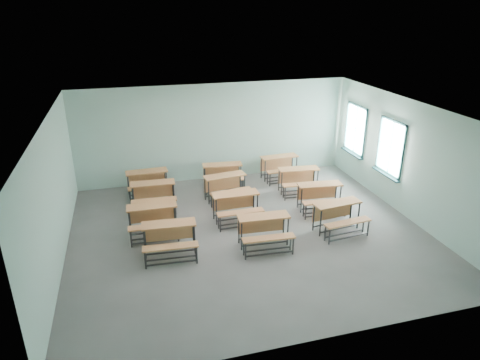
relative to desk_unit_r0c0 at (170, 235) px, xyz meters
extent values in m
cube|color=slate|center=(2.08, 0.52, -0.54)|extent=(9.00, 8.00, 0.02)
cube|color=silver|center=(2.08, 0.52, 2.68)|extent=(9.00, 8.00, 0.02)
cube|color=#AEDACB|center=(2.08, 4.53, 1.07)|extent=(9.00, 0.02, 3.20)
cube|color=#AEDACB|center=(2.08, -3.49, 1.07)|extent=(9.00, 0.02, 3.20)
cube|color=#AEDACB|center=(-2.43, 0.52, 1.07)|extent=(0.02, 8.00, 3.20)
cube|color=#AEDACB|center=(6.59, 0.52, 1.07)|extent=(0.02, 8.00, 3.20)
cube|color=#163D3F|center=(6.55, 3.32, 0.40)|extent=(0.06, 1.20, 0.06)
cube|color=#163D3F|center=(6.55, 3.32, 1.94)|extent=(0.06, 1.20, 0.06)
cube|color=#163D3F|center=(6.55, 2.75, 1.17)|extent=(0.06, 0.06, 1.60)
cube|color=#163D3F|center=(6.55, 3.89, 1.17)|extent=(0.06, 0.06, 1.60)
cube|color=#163D3F|center=(6.55, 3.32, 1.17)|extent=(0.04, 0.04, 1.48)
cube|color=#163D3F|center=(6.55, 3.32, 1.17)|extent=(0.04, 1.08, 0.04)
cube|color=#163D3F|center=(6.51, 3.32, 0.34)|extent=(0.14, 1.28, 0.04)
cube|color=white|center=(6.58, 3.32, 1.17)|extent=(0.01, 1.08, 1.48)
cube|color=#163D3F|center=(6.55, 1.32, 0.40)|extent=(0.06, 1.20, 0.06)
cube|color=#163D3F|center=(6.55, 1.32, 1.94)|extent=(0.06, 1.20, 0.06)
cube|color=#163D3F|center=(6.55, 0.75, 1.17)|extent=(0.06, 0.06, 1.60)
cube|color=#163D3F|center=(6.55, 1.89, 1.17)|extent=(0.06, 0.06, 1.60)
cube|color=#163D3F|center=(6.55, 1.32, 1.17)|extent=(0.04, 0.04, 1.48)
cube|color=#163D3F|center=(6.55, 1.32, 1.17)|extent=(0.04, 1.08, 0.04)
cube|color=#163D3F|center=(6.51, 1.32, 0.34)|extent=(0.14, 1.28, 0.04)
cube|color=white|center=(6.58, 1.32, 1.17)|extent=(0.01, 1.08, 1.48)
cube|color=#C97D48|center=(0.01, 0.11, 0.24)|extent=(1.28, 0.50, 0.04)
cube|color=#C97D48|center=(0.02, 0.31, -0.08)|extent=(1.19, 0.10, 0.43)
cylinder|color=#323537|center=(-0.58, -0.01, -0.16)|extent=(0.04, 0.04, 0.74)
cylinder|color=#323537|center=(0.57, -0.09, -0.16)|extent=(0.04, 0.04, 0.74)
cylinder|color=#323537|center=(-0.55, 0.32, -0.16)|extent=(0.04, 0.04, 0.74)
cylinder|color=#323537|center=(0.59, 0.24, -0.16)|extent=(0.04, 0.04, 0.74)
cube|color=#323537|center=(0.00, -0.05, -0.42)|extent=(1.15, 0.11, 0.03)
cube|color=#323537|center=(0.02, 0.28, -0.42)|extent=(1.15, 0.11, 0.03)
cube|color=#C97D48|center=(-0.03, -0.39, -0.08)|extent=(1.27, 0.35, 0.04)
cylinder|color=#323537|center=(-0.61, -0.45, -0.31)|extent=(0.04, 0.04, 0.43)
cylinder|color=#323537|center=(0.54, -0.53, -0.31)|extent=(0.04, 0.04, 0.43)
cylinder|color=#323537|center=(-0.59, -0.25, -0.31)|extent=(0.04, 0.04, 0.43)
cylinder|color=#323537|center=(0.55, -0.33, -0.31)|extent=(0.04, 0.04, 0.43)
cube|color=#323537|center=(-0.03, -0.49, -0.44)|extent=(1.15, 0.11, 0.03)
cube|color=#323537|center=(-0.02, -0.29, -0.44)|extent=(1.15, 0.11, 0.03)
cube|color=#C97D48|center=(2.26, -0.11, 0.24)|extent=(1.28, 0.49, 0.04)
cube|color=#C97D48|center=(2.27, 0.09, -0.08)|extent=(1.19, 0.09, 0.43)
cylinder|color=#323537|center=(1.68, -0.24, -0.16)|extent=(0.04, 0.04, 0.74)
cylinder|color=#323537|center=(2.83, -0.31, -0.16)|extent=(0.04, 0.04, 0.74)
cylinder|color=#323537|center=(1.70, 0.09, -0.16)|extent=(0.04, 0.04, 0.74)
cylinder|color=#323537|center=(2.85, 0.03, -0.16)|extent=(0.04, 0.04, 0.74)
cube|color=#323537|center=(2.25, -0.27, -0.42)|extent=(1.15, 0.10, 0.03)
cube|color=#323537|center=(2.27, 0.06, -0.42)|extent=(1.15, 0.10, 0.03)
cube|color=#C97D48|center=(2.23, -0.61, -0.08)|extent=(1.27, 0.34, 0.04)
cylinder|color=#323537|center=(1.65, -0.67, -0.31)|extent=(0.04, 0.04, 0.43)
cylinder|color=#323537|center=(2.80, -0.74, -0.31)|extent=(0.04, 0.04, 0.43)
cylinder|color=#323537|center=(1.66, -0.48, -0.31)|extent=(0.04, 0.04, 0.43)
cylinder|color=#323537|center=(2.81, -0.54, -0.31)|extent=(0.04, 0.04, 0.43)
cube|color=#323537|center=(2.23, -0.71, -0.44)|extent=(1.15, 0.10, 0.03)
cube|color=#323537|center=(2.24, -0.51, -0.44)|extent=(1.15, 0.10, 0.03)
cube|color=#C97D48|center=(4.34, 0.10, 0.24)|extent=(1.29, 0.56, 0.04)
cube|color=#C97D48|center=(4.31, 0.29, -0.08)|extent=(1.19, 0.16, 0.43)
cylinder|color=#323537|center=(3.78, -0.13, -0.16)|extent=(0.04, 0.04, 0.74)
cylinder|color=#323537|center=(4.93, 0.00, -0.16)|extent=(0.04, 0.04, 0.74)
cylinder|color=#323537|center=(3.75, 0.20, -0.16)|extent=(0.04, 0.04, 0.74)
cylinder|color=#323537|center=(4.89, 0.33, -0.16)|extent=(0.04, 0.04, 0.74)
cube|color=#323537|center=(4.35, -0.06, -0.42)|extent=(1.15, 0.16, 0.03)
cube|color=#323537|center=(4.32, 0.27, -0.42)|extent=(1.15, 0.16, 0.03)
cube|color=#C97D48|center=(4.39, -0.40, -0.08)|extent=(1.28, 0.40, 0.04)
cylinder|color=#323537|center=(3.83, -0.56, -0.31)|extent=(0.04, 0.04, 0.43)
cylinder|color=#323537|center=(4.98, -0.43, -0.31)|extent=(0.04, 0.04, 0.43)
cylinder|color=#323537|center=(3.81, -0.36, -0.31)|extent=(0.04, 0.04, 0.43)
cylinder|color=#323537|center=(4.95, -0.23, -0.31)|extent=(0.04, 0.04, 0.43)
cube|color=#323537|center=(4.40, -0.50, -0.44)|extent=(1.15, 0.16, 0.03)
cube|color=#323537|center=(4.38, -0.30, -0.44)|extent=(1.15, 0.16, 0.03)
cube|color=#C97D48|center=(-0.30, 1.19, 0.24)|extent=(1.26, 0.44, 0.04)
cube|color=#C97D48|center=(-0.29, 1.38, -0.08)|extent=(1.19, 0.04, 0.43)
cylinder|color=#323537|center=(-0.88, 1.03, -0.16)|extent=(0.04, 0.04, 0.74)
cylinder|color=#323537|center=(0.27, 1.01, -0.16)|extent=(0.04, 0.04, 0.74)
cylinder|color=#323537|center=(-0.87, 1.36, -0.16)|extent=(0.04, 0.04, 0.74)
cylinder|color=#323537|center=(0.28, 1.34, -0.16)|extent=(0.04, 0.04, 0.74)
cube|color=#323537|center=(-0.30, 1.02, -0.42)|extent=(1.15, 0.05, 0.03)
cube|color=#323537|center=(-0.30, 1.35, -0.42)|extent=(1.15, 0.05, 0.03)
cube|color=#C97D48|center=(-0.31, 0.68, -0.08)|extent=(1.26, 0.28, 0.04)
cylinder|color=#323537|center=(-0.88, 0.59, -0.31)|extent=(0.04, 0.04, 0.43)
cylinder|color=#323537|center=(0.27, 0.57, -0.31)|extent=(0.04, 0.04, 0.43)
cylinder|color=#323537|center=(-0.88, 0.79, -0.31)|extent=(0.04, 0.04, 0.43)
cylinder|color=#323537|center=(0.27, 0.77, -0.31)|extent=(0.04, 0.04, 0.43)
cube|color=#323537|center=(-0.31, 0.58, -0.44)|extent=(1.15, 0.05, 0.03)
cube|color=#323537|center=(-0.31, 0.78, -0.44)|extent=(1.15, 0.05, 0.03)
cube|color=#C97D48|center=(1.95, 1.36, 0.24)|extent=(1.26, 0.43, 0.04)
cube|color=#C97D48|center=(1.94, 1.55, -0.08)|extent=(1.19, 0.04, 0.43)
cylinder|color=#323537|center=(1.37, 1.18, -0.16)|extent=(0.04, 0.04, 0.74)
cylinder|color=#323537|center=(2.52, 1.20, -0.16)|extent=(0.04, 0.04, 0.74)
cylinder|color=#323537|center=(1.37, 1.52, -0.16)|extent=(0.04, 0.04, 0.74)
cylinder|color=#323537|center=(2.52, 1.53, -0.16)|extent=(0.04, 0.04, 0.74)
cube|color=#323537|center=(1.95, 1.19, -0.42)|extent=(1.15, 0.05, 0.03)
cube|color=#323537|center=(1.94, 1.53, -0.42)|extent=(1.15, 0.05, 0.03)
cube|color=#C97D48|center=(1.95, 0.86, -0.08)|extent=(1.26, 0.28, 0.04)
cylinder|color=#323537|center=(1.38, 0.75, -0.31)|extent=(0.04, 0.04, 0.43)
cylinder|color=#323537|center=(2.53, 0.76, -0.31)|extent=(0.04, 0.04, 0.43)
cylinder|color=#323537|center=(1.38, 0.95, -0.31)|extent=(0.04, 0.04, 0.43)
cylinder|color=#323537|center=(2.53, 0.96, -0.31)|extent=(0.04, 0.04, 0.43)
cube|color=#323537|center=(1.95, 0.76, -0.44)|extent=(1.15, 0.05, 0.03)
cube|color=#323537|center=(1.95, 0.96, -0.44)|extent=(1.15, 0.05, 0.03)
cube|color=#C97D48|center=(4.43, 1.36, 0.24)|extent=(1.29, 0.54, 0.04)
cube|color=#C97D48|center=(4.45, 1.55, -0.08)|extent=(1.19, 0.14, 0.43)
cylinder|color=#323537|center=(3.84, 1.25, -0.16)|extent=(0.04, 0.04, 0.74)
cylinder|color=#323537|center=(4.99, 1.13, -0.16)|extent=(0.04, 0.04, 0.74)
cylinder|color=#323537|center=(3.88, 1.58, -0.16)|extent=(0.04, 0.04, 0.74)
cylinder|color=#323537|center=(5.02, 1.46, -0.16)|extent=(0.04, 0.04, 0.74)
cube|color=#323537|center=(4.41, 1.19, -0.42)|extent=(1.15, 0.15, 0.03)
cube|color=#323537|center=(4.45, 1.52, -0.42)|extent=(1.15, 0.15, 0.03)
cube|color=#C97D48|center=(4.38, 0.86, -0.08)|extent=(1.28, 0.39, 0.04)
cylinder|color=#323537|center=(3.80, 0.82, -0.31)|extent=(0.04, 0.04, 0.43)
cylinder|color=#323537|center=(4.94, 0.70, -0.31)|extent=(0.04, 0.04, 0.43)
cylinder|color=#323537|center=(3.82, 1.01, -0.31)|extent=(0.04, 0.04, 0.43)
cylinder|color=#323537|center=(4.96, 0.90, -0.31)|extent=(0.04, 0.04, 0.43)
cube|color=#323537|center=(4.37, 0.76, -0.44)|extent=(1.15, 0.15, 0.03)
cube|color=#323537|center=(4.39, 0.96, -0.44)|extent=(1.15, 0.15, 0.03)
cube|color=#C97D48|center=(-0.16, 2.70, 0.24)|extent=(1.27, 0.48, 0.04)
cube|color=#C97D48|center=(-0.15, 2.90, -0.08)|extent=(1.19, 0.08, 0.43)
cylinder|color=#323537|center=(-0.74, 2.56, -0.16)|extent=(0.04, 0.04, 0.74)
cylinder|color=#323537|center=(0.41, 2.51, -0.16)|extent=(0.04, 0.04, 0.74)
cylinder|color=#323537|center=(-0.72, 2.90, -0.16)|extent=(0.04, 0.04, 0.74)
cylinder|color=#323537|center=(0.43, 2.85, -0.16)|extent=(0.04, 0.04, 0.74)
cube|color=#323537|center=(-0.16, 2.54, -0.42)|extent=(1.15, 0.08, 0.03)
cube|color=#323537|center=(-0.15, 2.87, -0.42)|extent=(1.15, 0.08, 0.03)
cube|color=#C97D48|center=(-0.18, 2.20, -0.08)|extent=(1.27, 0.32, 0.04)
cylinder|color=#323537|center=(-0.76, 2.13, -0.31)|extent=(0.04, 0.04, 0.43)
cylinder|color=#323537|center=(0.39, 2.08, -0.31)|extent=(0.04, 0.04, 0.43)
cylinder|color=#323537|center=(-0.75, 2.33, -0.31)|extent=(0.04, 0.04, 0.43)
cylinder|color=#323537|center=(0.40, 2.28, -0.31)|extent=(0.04, 0.04, 0.43)
cube|color=#323537|center=(-0.18, 2.10, -0.44)|extent=(1.15, 0.08, 0.03)
cube|color=#323537|center=(-0.17, 2.30, -0.44)|extent=(1.15, 0.08, 0.03)
cube|color=#C97D48|center=(1.97, 2.72, 0.24)|extent=(1.30, 0.59, 0.04)
cube|color=#C97D48|center=(1.95, 2.91, -0.08)|extent=(1.18, 0.18, 0.43)
cylinder|color=#323537|center=(1.43, 2.48, -0.16)|extent=(0.04, 0.04, 0.74)
cylinder|color=#323537|center=(2.57, 2.63, -0.16)|extent=(0.04, 0.04, 0.74)
cylinder|color=#323537|center=(1.38, 2.81, -0.16)|extent=(0.04, 0.04, 0.74)
cylinder|color=#323537|center=(2.52, 2.97, -0.16)|extent=(0.04, 0.04, 0.74)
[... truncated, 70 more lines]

